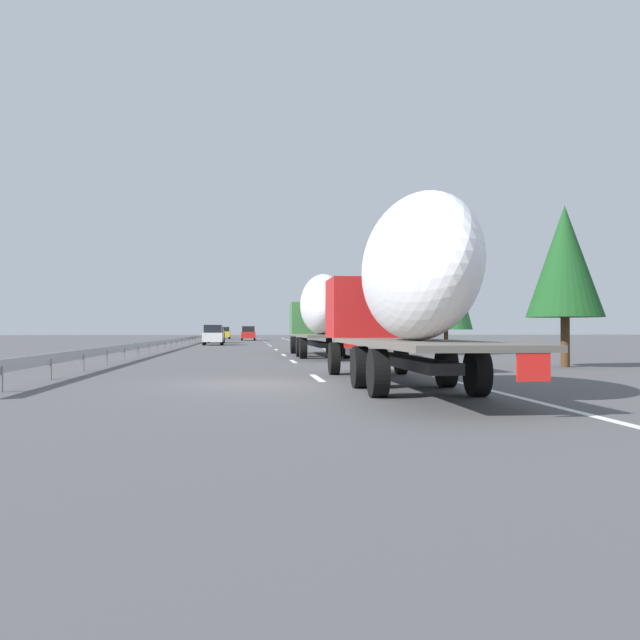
# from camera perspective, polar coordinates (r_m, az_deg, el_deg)

# --- Properties ---
(ground_plane) EXTENTS (260.00, 260.00, 0.00)m
(ground_plane) POSITION_cam_1_polar(r_m,az_deg,el_deg) (58.90, -5.69, -2.20)
(ground_plane) COLOR #4C4C4F
(lane_stripe_0) EXTENTS (3.20, 0.20, 0.01)m
(lane_stripe_0) POSITION_cam_1_polar(r_m,az_deg,el_deg) (21.04, -0.24, -4.74)
(lane_stripe_0) COLOR white
(lane_stripe_0) RESTS_ON ground_plane
(lane_stripe_1) EXTENTS (3.20, 0.20, 0.01)m
(lane_stripe_1) POSITION_cam_1_polar(r_m,az_deg,el_deg) (31.83, -2.19, -3.40)
(lane_stripe_1) COLOR white
(lane_stripe_1) RESTS_ON ground_plane
(lane_stripe_2) EXTENTS (3.20, 0.20, 0.01)m
(lane_stripe_2) POSITION_cam_1_polar(r_m,az_deg,el_deg) (40.00, -2.97, -2.86)
(lane_stripe_2) COLOR white
(lane_stripe_2) RESTS_ON ground_plane
(lane_stripe_3) EXTENTS (3.20, 0.20, 0.01)m
(lane_stripe_3) POSITION_cam_1_polar(r_m,az_deg,el_deg) (50.59, -3.60, -2.43)
(lane_stripe_3) COLOR white
(lane_stripe_3) RESTS_ON ground_plane
(lane_stripe_4) EXTENTS (3.20, 0.20, 0.01)m
(lane_stripe_4) POSITION_cam_1_polar(r_m,az_deg,el_deg) (61.81, -4.03, -2.13)
(lane_stripe_4) COLOR white
(lane_stripe_4) RESTS_ON ground_plane
(lane_stripe_5) EXTENTS (3.20, 0.20, 0.01)m
(lane_stripe_5) POSITION_cam_1_polar(r_m,az_deg,el_deg) (63.65, -4.09, -2.09)
(lane_stripe_5) COLOR white
(lane_stripe_5) RESTS_ON ground_plane
(lane_stripe_6) EXTENTS (3.20, 0.20, 0.01)m
(lane_stripe_6) POSITION_cam_1_polar(r_m,az_deg,el_deg) (69.79, -4.25, -1.97)
(lane_stripe_6) COLOR white
(lane_stripe_6) RESTS_ON ground_plane
(lane_stripe_7) EXTENTS (3.20, 0.20, 0.01)m
(lane_stripe_7) POSITION_cam_1_polar(r_m,az_deg,el_deg) (80.25, -4.48, -1.82)
(lane_stripe_7) COLOR white
(lane_stripe_7) RESTS_ON ground_plane
(lane_stripe_8) EXTENTS (3.20, 0.20, 0.01)m
(lane_stripe_8) POSITION_cam_1_polar(r_m,az_deg,el_deg) (93.73, -4.69, -1.67)
(lane_stripe_8) COLOR white
(lane_stripe_8) RESTS_ON ground_plane
(lane_stripe_9) EXTENTS (3.20, 0.20, 0.01)m
(lane_stripe_9) POSITION_cam_1_polar(r_m,az_deg,el_deg) (116.05, -4.94, -1.50)
(lane_stripe_9) COLOR white
(lane_stripe_9) RESTS_ON ground_plane
(edge_line_right) EXTENTS (110.00, 0.20, 0.01)m
(edge_line_right) POSITION_cam_1_polar(r_m,az_deg,el_deg) (64.16, -0.79, -2.08)
(edge_line_right) COLOR white
(edge_line_right) RESTS_ON ground_plane
(truck_lead) EXTENTS (14.24, 2.55, 4.32)m
(truck_lead) POSITION_cam_1_polar(r_m,az_deg,el_deg) (37.53, -0.01, 0.78)
(truck_lead) COLOR #387038
(truck_lead) RESTS_ON ground_plane
(truck_trailing) EXTENTS (14.28, 2.55, 4.56)m
(truck_trailing) POSITION_cam_1_polar(r_m,az_deg,el_deg) (17.57, 6.87, 2.85)
(truck_trailing) COLOR #B21919
(truck_trailing) RESTS_ON ground_plane
(car_black_suv) EXTENTS (4.10, 1.73, 1.79)m
(car_black_suv) POSITION_cam_1_polar(r_m,az_deg,el_deg) (76.51, -8.46, -1.18)
(car_black_suv) COLOR black
(car_black_suv) RESTS_ON ground_plane
(car_yellow_coupe) EXTENTS (4.29, 1.82, 1.85)m
(car_yellow_coupe) POSITION_cam_1_polar(r_m,az_deg,el_deg) (108.96, -7.82, -1.05)
(car_yellow_coupe) COLOR gold
(car_yellow_coupe) RESTS_ON ground_plane
(car_white_van) EXTENTS (4.29, 1.83, 1.88)m
(car_white_van) POSITION_cam_1_polar(r_m,az_deg,el_deg) (65.89, -8.70, -1.22)
(car_white_van) COLOR white
(car_white_van) RESTS_ON ground_plane
(car_red_compact) EXTENTS (4.41, 1.87, 1.89)m
(car_red_compact) POSITION_cam_1_polar(r_m,az_deg,el_deg) (93.35, -5.87, -1.09)
(car_red_compact) COLOR red
(car_red_compact) RESTS_ON ground_plane
(road_sign) EXTENTS (0.10, 0.90, 3.31)m
(road_sign) POSITION_cam_1_polar(r_m,az_deg,el_deg) (57.18, 1.05, 0.05)
(road_sign) COLOR gray
(road_sign) RESTS_ON ground_plane
(tree_0) EXTENTS (3.09, 3.09, 6.09)m
(tree_0) POSITION_cam_1_polar(r_m,az_deg,el_deg) (49.76, 5.46, 1.82)
(tree_0) COLOR #472D19
(tree_0) RESTS_ON ground_plane
(tree_1) EXTENTS (2.97, 2.97, 6.30)m
(tree_1) POSITION_cam_1_polar(r_m,az_deg,el_deg) (28.85, 19.34, 4.52)
(tree_1) COLOR #472D19
(tree_1) RESTS_ON ground_plane
(tree_2) EXTENTS (3.08, 3.08, 7.45)m
(tree_2) POSITION_cam_1_polar(r_m,az_deg,el_deg) (41.51, 10.23, 3.36)
(tree_2) COLOR #472D19
(tree_2) RESTS_ON ground_plane
(guardrail_median) EXTENTS (94.00, 0.10, 0.76)m
(guardrail_median) POSITION_cam_1_polar(r_m,az_deg,el_deg) (62.15, -11.24, -1.58)
(guardrail_median) COLOR #9EA0A5
(guardrail_median) RESTS_ON ground_plane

